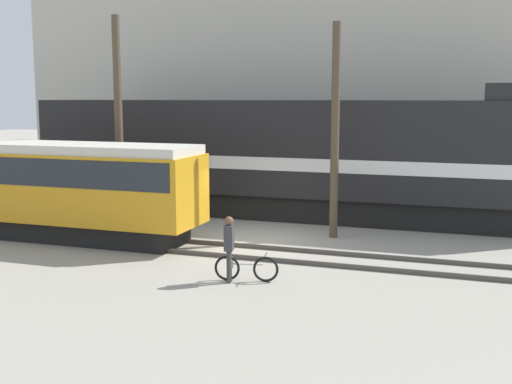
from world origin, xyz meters
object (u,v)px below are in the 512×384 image
Objects in this scene: bicycle at (246,269)px; utility_pole_left at (119,121)px; person at (229,242)px; utility_pole_center at (335,132)px; freight_locomotive at (286,156)px; streetcar at (65,185)px.

bicycle is 0.21× the size of utility_pole_left.
person is at bearing -149.33° from bicycle.
bicycle is 6.97m from utility_pole_center.
utility_pole_center is (2.67, -3.22, 1.19)m from freight_locomotive.
person reaches higher than bicycle.
bicycle is at bearing -39.24° from utility_pole_left.
freight_locomotive reaches higher than person.
utility_pole_left is (0.22, 3.22, 2.06)m from streetcar.
utility_pole_left is (-7.01, 6.28, 2.86)m from person.
streetcar is 3.83m from utility_pole_left.
freight_locomotive is at bearing 47.24° from streetcar.
streetcar is 1.22× the size of utility_pole_left.
streetcar is 1.32× the size of utility_pole_center.
utility_pole_center is at bearing 0.00° from utility_pole_left.
freight_locomotive is 9.65m from bicycle.
person is at bearing -22.94° from streetcar.
freight_locomotive is 9.69m from person.
person is at bearing -102.52° from utility_pole_center.
utility_pole_left is (-7.40, 6.05, 3.59)m from bicycle.
streetcar is at bearing -132.76° from freight_locomotive.
bicycle is at bearing 30.67° from person.
person is (7.23, -3.06, -0.80)m from streetcar.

